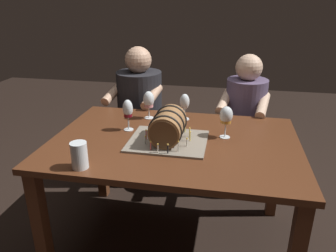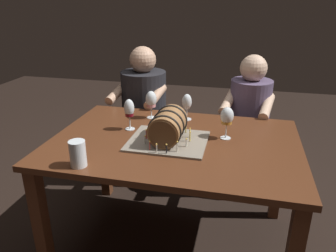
{
  "view_description": "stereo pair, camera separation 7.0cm",
  "coord_description": "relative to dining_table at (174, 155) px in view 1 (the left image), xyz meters",
  "views": [
    {
      "loc": [
        0.3,
        -1.74,
        1.54
      ],
      "look_at": [
        -0.03,
        -0.04,
        0.85
      ],
      "focal_mm": 35.06,
      "sensor_mm": 36.0,
      "label": 1
    },
    {
      "loc": [
        0.37,
        -1.72,
        1.54
      ],
      "look_at": [
        -0.03,
        -0.04,
        0.85
      ],
      "focal_mm": 35.06,
      "sensor_mm": 36.0,
      "label": 2
    }
  ],
  "objects": [
    {
      "name": "wine_glass_amber",
      "position": [
        0.29,
        0.1,
        0.23
      ],
      "size": [
        0.08,
        0.08,
        0.19
      ],
      "color": "white",
      "rests_on": "dining_table"
    },
    {
      "name": "wine_glass_empty",
      "position": [
        0.01,
        0.35,
        0.22
      ],
      "size": [
        0.07,
        0.07,
        0.18
      ],
      "color": "white",
      "rests_on": "dining_table"
    },
    {
      "name": "beer_pint",
      "position": [
        -0.4,
        -0.42,
        0.16
      ],
      "size": [
        0.08,
        0.08,
        0.13
      ],
      "color": "white",
      "rests_on": "dining_table"
    },
    {
      "name": "person_seated_right",
      "position": [
        0.43,
        0.77,
        -0.14
      ],
      "size": [
        0.41,
        0.5,
        1.14
      ],
      "color": "#372D40",
      "rests_on": "ground"
    },
    {
      "name": "wine_glass_rose",
      "position": [
        -0.24,
        0.33,
        0.22
      ],
      "size": [
        0.08,
        0.08,
        0.19
      ],
      "color": "white",
      "rests_on": "dining_table"
    },
    {
      "name": "wine_glass_red",
      "position": [
        -0.31,
        0.1,
        0.23
      ],
      "size": [
        0.06,
        0.06,
        0.2
      ],
      "color": "white",
      "rests_on": "dining_table"
    },
    {
      "name": "barrel_cake",
      "position": [
        -0.03,
        -0.04,
        0.18
      ],
      "size": [
        0.45,
        0.38,
        0.2
      ],
      "color": "gray",
      "rests_on": "dining_table"
    },
    {
      "name": "person_seated_left",
      "position": [
        -0.43,
        0.77,
        -0.09
      ],
      "size": [
        0.45,
        0.52,
        1.17
      ],
      "color": "black",
      "rests_on": "ground"
    },
    {
      "name": "dining_table",
      "position": [
        0.0,
        0.0,
        0.0
      ],
      "size": [
        1.45,
        1.0,
        0.75
      ],
      "color": "#562D19",
      "rests_on": "ground"
    },
    {
      "name": "ground_plane",
      "position": [
        0.0,
        0.0,
        -0.65
      ],
      "size": [
        8.0,
        8.0,
        0.0
      ],
      "primitive_type": "plane",
      "color": "black"
    }
  ]
}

